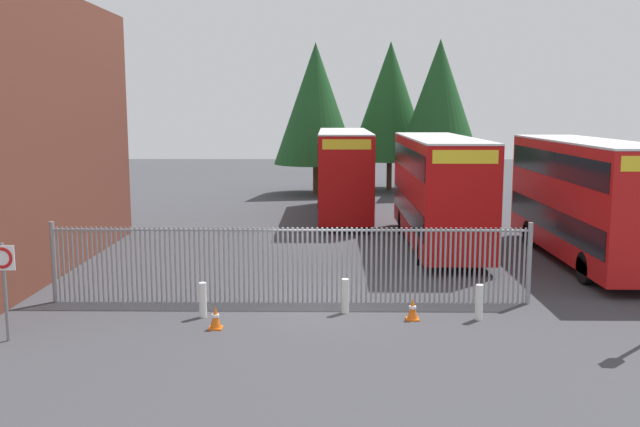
# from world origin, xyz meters

# --- Properties ---
(ground_plane) EXTENTS (100.00, 100.00, 0.00)m
(ground_plane) POSITION_xyz_m (0.00, 8.00, 0.00)
(ground_plane) COLOR #3D3D42
(palisade_fence) EXTENTS (13.76, 0.14, 2.35)m
(palisade_fence) POSITION_xyz_m (-0.80, 0.00, 1.18)
(palisade_fence) COLOR gray
(palisade_fence) RESTS_ON ground
(double_decker_bus_near_gate) EXTENTS (2.54, 10.81, 4.42)m
(double_decker_bus_near_gate) POSITION_xyz_m (9.59, 5.63, 2.42)
(double_decker_bus_near_gate) COLOR red
(double_decker_bus_near_gate) RESTS_ON ground
(double_decker_bus_behind_fence_left) EXTENTS (2.54, 10.81, 4.42)m
(double_decker_bus_behind_fence_left) POSITION_xyz_m (4.70, 8.43, 2.42)
(double_decker_bus_behind_fence_left) COLOR #B70C0C
(double_decker_bus_behind_fence_left) RESTS_ON ground
(double_decker_bus_behind_fence_right) EXTENTS (2.54, 10.81, 4.42)m
(double_decker_bus_behind_fence_right) POSITION_xyz_m (1.07, 16.30, 2.42)
(double_decker_bus_behind_fence_right) COLOR #B70C0C
(double_decker_bus_behind_fence_right) RESTS_ON ground
(bollard_near_left) EXTENTS (0.20, 0.20, 0.95)m
(bollard_near_left) POSITION_xyz_m (-3.06, -1.46, 0.47)
(bollard_near_left) COLOR silver
(bollard_near_left) RESTS_ON ground
(bollard_center_front) EXTENTS (0.20, 0.20, 0.95)m
(bollard_center_front) POSITION_xyz_m (0.75, -1.01, 0.47)
(bollard_center_front) COLOR silver
(bollard_center_front) RESTS_ON ground
(bollard_near_right) EXTENTS (0.20, 0.20, 0.95)m
(bollard_near_right) POSITION_xyz_m (4.28, -1.59, 0.47)
(bollard_near_right) COLOR silver
(bollard_near_right) RESTS_ON ground
(traffic_cone_by_gate) EXTENTS (0.34, 0.34, 0.59)m
(traffic_cone_by_gate) POSITION_xyz_m (2.52, -1.63, 0.29)
(traffic_cone_by_gate) COLOR orange
(traffic_cone_by_gate) RESTS_ON ground
(traffic_cone_mid_forecourt) EXTENTS (0.34, 0.34, 0.59)m
(traffic_cone_mid_forecourt) POSITION_xyz_m (-2.57, -2.46, 0.29)
(traffic_cone_mid_forecourt) COLOR orange
(traffic_cone_mid_forecourt) RESTS_ON ground
(speed_limit_sign_post) EXTENTS (0.60, 0.14, 2.40)m
(speed_limit_sign_post) POSITION_xyz_m (-7.42, -3.48, 1.78)
(speed_limit_sign_post) COLOR slate
(speed_limit_sign_post) RESTS_ON ground
(tree_tall_back) EXTENTS (5.55, 5.55, 9.99)m
(tree_tall_back) POSITION_xyz_m (4.44, 28.35, 6.02)
(tree_tall_back) COLOR #4C3823
(tree_tall_back) RESTS_ON ground
(tree_short_side) EXTENTS (5.44, 5.44, 9.74)m
(tree_short_side) POSITION_xyz_m (-0.56, 26.11, 5.85)
(tree_short_side) COLOR #4C3823
(tree_short_side) RESTS_ON ground
(tree_mid_row) EXTENTS (5.22, 5.22, 9.89)m
(tree_mid_row) POSITION_xyz_m (7.31, 25.56, 6.15)
(tree_mid_row) COLOR #4C3823
(tree_mid_row) RESTS_ON ground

